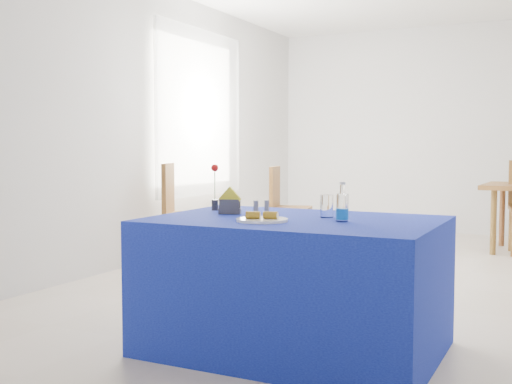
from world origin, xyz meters
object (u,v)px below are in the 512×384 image
Objects in this scene: plate at (262,220)px; chair_win_a at (180,207)px; water_bottle at (342,208)px; chair_win_b at (284,202)px; blue_table at (294,284)px.

chair_win_a is at bearing 132.08° from plate.
chair_win_b is (-1.81, 3.31, -0.28)m from water_bottle.
chair_win_a is 1.47m from chair_win_b.
chair_win_a is at bearing 140.12° from water_bottle.
blue_table is (0.10, 0.21, -0.39)m from plate.
plate is 0.44m from water_bottle.
chair_win_b is at bearing 112.02° from plate.
water_bottle is 3.79m from chair_win_b.
chair_win_a reaches higher than chair_win_b.
chair_win_a reaches higher than blue_table.
plate is 0.28× the size of chair_win_a.
blue_table is at bearing 177.03° from water_bottle.
chair_win_b is (-1.42, 3.51, -0.22)m from plate.
blue_table is 7.44× the size of water_bottle.
chair_win_a is (-2.31, 1.93, -0.25)m from water_bottle.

